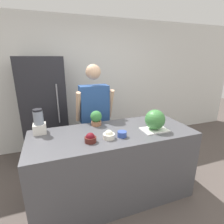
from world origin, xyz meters
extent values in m
plane|color=#564C47|center=(0.00, 0.00, 0.00)|extent=(14.00, 14.00, 0.00)
cube|color=white|center=(0.00, 2.16, 1.30)|extent=(8.00, 0.06, 2.60)
cube|color=#4C4C51|center=(0.00, 0.41, 0.47)|extent=(2.04, 0.83, 0.94)
cube|color=#232328|center=(-0.81, 1.77, 0.93)|extent=(0.73, 0.67, 1.85)
cylinder|color=gray|center=(-0.59, 1.42, 1.11)|extent=(0.02, 0.02, 0.65)
cube|color=#333338|center=(-0.06, 1.11, 0.42)|extent=(0.33, 0.18, 0.84)
cube|color=#284C8C|center=(-0.06, 1.11, 1.13)|extent=(0.44, 0.22, 0.59)
sphere|color=#DBAD89|center=(-0.06, 1.11, 1.63)|extent=(0.23, 0.23, 0.23)
cylinder|color=#DBAD89|center=(-0.31, 1.07, 1.12)|extent=(0.07, 0.24, 0.50)
cylinder|color=#DBAD89|center=(0.20, 1.07, 1.12)|extent=(0.07, 0.24, 0.50)
cube|color=white|center=(0.52, 0.29, 0.95)|extent=(0.33, 0.23, 0.01)
sphere|color=#3D7F3D|center=(0.52, 0.29, 1.08)|extent=(0.26, 0.26, 0.26)
cylinder|color=#511E19|center=(-0.33, 0.24, 0.97)|extent=(0.13, 0.13, 0.06)
sphere|color=maroon|center=(-0.33, 0.24, 1.00)|extent=(0.10, 0.10, 0.10)
cylinder|color=white|center=(-0.11, 0.26, 0.97)|extent=(0.14, 0.14, 0.06)
sphere|color=white|center=(-0.11, 0.26, 1.00)|extent=(0.09, 0.09, 0.09)
cylinder|color=#334C9E|center=(0.05, 0.25, 0.97)|extent=(0.11, 0.11, 0.07)
cube|color=silver|center=(-0.86, 0.69, 1.00)|extent=(0.15, 0.15, 0.12)
cylinder|color=gray|center=(-0.86, 0.69, 1.14)|extent=(0.11, 0.11, 0.16)
cylinder|color=black|center=(-0.86, 0.69, 1.24)|extent=(0.11, 0.11, 0.02)
cylinder|color=#996647|center=(-0.14, 0.71, 0.97)|extent=(0.14, 0.14, 0.06)
sphere|color=#387F3D|center=(-0.14, 0.71, 1.07)|extent=(0.16, 0.16, 0.16)
camera|label=1|loc=(-0.70, -1.47, 1.83)|focal=28.00mm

